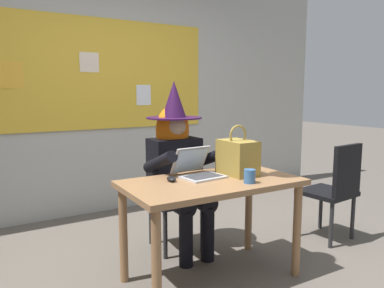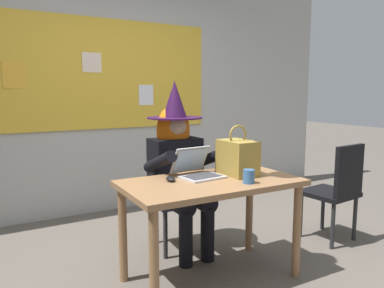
% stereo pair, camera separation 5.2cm
% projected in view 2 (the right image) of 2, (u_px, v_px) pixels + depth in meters
% --- Properties ---
extents(ground_plane, '(24.00, 24.00, 0.00)m').
position_uv_depth(ground_plane, '(200.00, 282.00, 2.68)').
color(ground_plane, '#5B544C').
extents(wall_back_bulletin, '(6.30, 2.16, 2.87)m').
position_uv_depth(wall_back_bulletin, '(107.00, 84.00, 4.18)').
color(wall_back_bulletin, '#B2B2AD').
rests_on(wall_back_bulletin, ground).
extents(desk_main, '(1.27, 0.71, 0.74)m').
position_uv_depth(desk_main, '(211.00, 194.00, 2.66)').
color(desk_main, '#8E6642').
rests_on(desk_main, ground).
extents(chair_at_desk, '(0.46, 0.46, 0.90)m').
position_uv_depth(chair_at_desk, '(173.00, 190.00, 3.30)').
color(chair_at_desk, '#2D3347').
rests_on(chair_at_desk, ground).
extents(person_costumed, '(0.60, 0.70, 1.45)m').
position_uv_depth(person_costumed, '(178.00, 159.00, 3.15)').
color(person_costumed, black).
rests_on(person_costumed, ground).
extents(laptop, '(0.33, 0.35, 0.21)m').
position_uv_depth(laptop, '(198.00, 170.00, 2.75)').
color(laptop, '#B7B7BC').
rests_on(laptop, desk_main).
extents(computer_mouse, '(0.08, 0.11, 0.03)m').
position_uv_depth(computer_mouse, '(171.00, 179.00, 2.61)').
color(computer_mouse, black).
rests_on(computer_mouse, desk_main).
extents(handbag, '(0.20, 0.30, 0.38)m').
position_uv_depth(handbag, '(237.00, 157.00, 2.80)').
color(handbag, olive).
rests_on(handbag, desk_main).
extents(coffee_mug, '(0.08, 0.08, 0.09)m').
position_uv_depth(coffee_mug, '(249.00, 176.00, 2.55)').
color(coffee_mug, '#336099').
rests_on(coffee_mug, desk_main).
extents(chair_extra_corner, '(0.46, 0.46, 0.90)m').
position_uv_depth(chair_extra_corner, '(337.00, 187.00, 3.36)').
color(chair_extra_corner, black).
rests_on(chair_extra_corner, ground).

